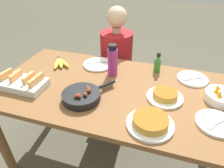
% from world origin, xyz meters
% --- Properties ---
extents(ground_plane, '(14.00, 14.00, 0.00)m').
position_xyz_m(ground_plane, '(0.00, 0.00, 0.00)').
color(ground_plane, '#565142').
extents(dining_table, '(1.66, 0.87, 0.77)m').
position_xyz_m(dining_table, '(0.00, 0.00, 0.67)').
color(dining_table, brown).
rests_on(dining_table, ground_plane).
extents(banana_bunch, '(0.18, 0.19, 0.04)m').
position_xyz_m(banana_bunch, '(-0.51, 0.19, 0.79)').
color(banana_bunch, gold).
rests_on(banana_bunch, dining_table).
extents(melon_tray, '(0.33, 0.18, 0.10)m').
position_xyz_m(melon_tray, '(-0.60, -0.18, 0.81)').
color(melon_tray, silver).
rests_on(melon_tray, dining_table).
extents(skillet, '(0.29, 0.34, 0.08)m').
position_xyz_m(skillet, '(-0.14, -0.18, 0.80)').
color(skillet, black).
rests_on(skillet, dining_table).
extents(frittata_plate_center, '(0.26, 0.26, 0.06)m').
position_xyz_m(frittata_plate_center, '(0.31, -0.28, 0.80)').
color(frittata_plate_center, white).
rests_on(frittata_plate_center, dining_table).
extents(frittata_plate_side, '(0.23, 0.23, 0.05)m').
position_xyz_m(frittata_plate_side, '(0.36, -0.01, 0.80)').
color(frittata_plate_side, white).
rests_on(frittata_plate_side, dining_table).
extents(empty_plate_near_front, '(0.24, 0.24, 0.02)m').
position_xyz_m(empty_plate_near_front, '(-0.21, 0.27, 0.78)').
color(empty_plate_near_front, white).
rests_on(empty_plate_near_front, dining_table).
extents(empty_plate_far_left, '(0.22, 0.22, 0.02)m').
position_xyz_m(empty_plate_far_left, '(0.54, 0.27, 0.78)').
color(empty_plate_far_left, white).
rests_on(empty_plate_far_left, dining_table).
extents(empty_plate_far_right, '(0.22, 0.22, 0.02)m').
position_xyz_m(empty_plate_far_right, '(0.65, -0.17, 0.78)').
color(empty_plate_far_right, white).
rests_on(empty_plate_far_right, dining_table).
extents(fruit_bowl_mango, '(0.20, 0.20, 0.11)m').
position_xyz_m(fruit_bowl_mango, '(0.70, 0.07, 0.81)').
color(fruit_bowl_mango, white).
rests_on(fruit_bowl_mango, dining_table).
extents(water_bottle, '(0.08, 0.08, 0.24)m').
position_xyz_m(water_bottle, '(-0.05, 0.17, 0.89)').
color(water_bottle, '#992D89').
rests_on(water_bottle, dining_table).
extents(hot_sauce_bottle, '(0.05, 0.05, 0.16)m').
position_xyz_m(hot_sauce_bottle, '(0.27, 0.32, 0.84)').
color(hot_sauce_bottle, '#337F2D').
rests_on(hot_sauce_bottle, dining_table).
extents(person_figure, '(0.34, 0.34, 1.17)m').
position_xyz_m(person_figure, '(-0.15, 0.63, 0.49)').
color(person_figure, black).
rests_on(person_figure, ground_plane).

